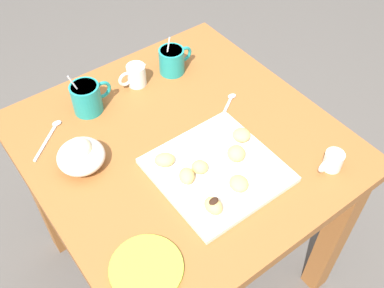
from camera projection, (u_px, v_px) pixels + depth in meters
ground_plane at (185, 261)px, 1.84m from camera, size 8.00×8.00×0.00m
dining_table at (183, 171)px, 1.40m from camera, size 0.84×0.87×0.74m
pastry_plate_square at (217, 170)px, 1.20m from camera, size 0.32×0.32×0.02m
coffee_mug_teal_left at (87, 97)px, 1.33m from camera, size 0.13×0.09×0.15m
coffee_mug_teal_right at (172, 60)px, 1.46m from camera, size 0.12×0.08×0.13m
cream_pitcher_white at (136, 75)px, 1.42m from camera, size 0.10×0.06×0.07m
ice_cream_bowl at (81, 155)px, 1.19m from camera, size 0.13×0.13×0.10m
chocolate_sauce_pitcher at (333, 160)px, 1.20m from camera, size 0.09×0.05×0.06m
saucer_lime_left at (146, 268)px, 1.02m from camera, size 0.17×0.17×0.01m
loose_spoon_near_saucer at (50, 135)px, 1.30m from camera, size 0.13×0.11×0.01m
loose_spoon_by_plate at (227, 106)px, 1.38m from camera, size 0.14×0.09×0.01m
beignet_0 at (200, 167)px, 1.18m from camera, size 0.06×0.06×0.03m
beignet_1 at (165, 160)px, 1.20m from camera, size 0.07×0.07×0.03m
beignet_2 at (241, 135)px, 1.26m from camera, size 0.07×0.07×0.03m
beignet_3 at (187, 176)px, 1.16m from camera, size 0.06×0.06×0.03m
beignet_4 at (236, 153)px, 1.21m from camera, size 0.07×0.07×0.04m
beignet_5 at (239, 183)px, 1.15m from camera, size 0.06×0.07×0.03m
beignet_6 at (213, 206)px, 1.09m from camera, size 0.04×0.05×0.04m
chocolate_drizzle_6 at (214, 201)px, 1.08m from camera, size 0.03×0.02×0.00m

